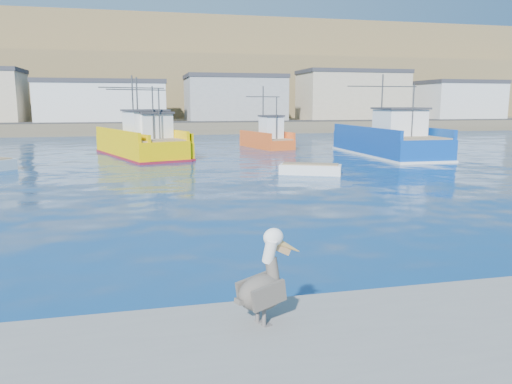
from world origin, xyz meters
TOP-DOWN VIEW (x-y plane):
  - ground at (0.00, 0.00)m, footprint 260.00×260.00m
  - dock_bollards at (0.60, -3.40)m, footprint 36.20×0.20m
  - far_shore at (0.00, 109.20)m, footprint 200.00×81.00m
  - trawler_yellow_a at (-4.93, 29.66)m, footprint 7.55×12.64m
  - trawler_yellow_b at (-4.53, 29.22)m, footprint 7.42×11.25m
  - trawler_blue at (15.20, 25.90)m, footprint 6.32×13.22m
  - boat_orange at (7.12, 34.92)m, footprint 4.06×7.32m
  - skiff_mid at (5.08, 16.60)m, footprint 3.89×2.73m
  - skiff_far at (27.06, 35.53)m, footprint 3.51×4.80m
  - pelican at (-3.02, -4.06)m, footprint 1.33×0.83m

SIDE VIEW (x-z plane):
  - ground at x=0.00m, z-range 0.00..0.00m
  - skiff_mid at x=5.08m, z-range -0.14..0.66m
  - skiff_far at x=27.06m, z-range -0.18..0.82m
  - dock_bollards at x=0.60m, z-range 0.50..0.80m
  - boat_orange at x=7.12m, z-range -1.98..3.92m
  - trawler_yellow_b at x=-4.53m, z-range -2.21..4.22m
  - trawler_yellow_a at x=-4.93m, z-range -2.22..4.38m
  - trawler_blue at x=15.20m, z-range -2.23..4.52m
  - pelican at x=-3.02m, z-range 0.38..2.05m
  - far_shore at x=0.00m, z-range -3.02..20.98m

